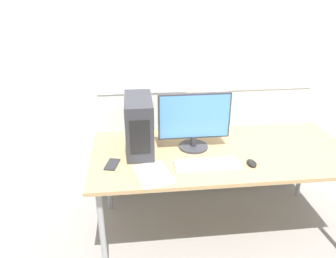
# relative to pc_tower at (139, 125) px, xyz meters

# --- Properties ---
(wall_back) EXTENTS (8.00, 0.07, 2.70)m
(wall_back) POSITION_rel_pc_tower_xyz_m (0.59, 0.47, 0.44)
(wall_back) COLOR silver
(wall_back) RESTS_ON ground_plane
(desk) EXTENTS (1.90, 0.85, 0.71)m
(desk) POSITION_rel_pc_tower_xyz_m (0.59, -0.09, -0.25)
(desk) COLOR tan
(desk) RESTS_ON ground_plane
(pc_tower) EXTENTS (0.19, 0.41, 0.40)m
(pc_tower) POSITION_rel_pc_tower_xyz_m (0.00, 0.00, 0.00)
(pc_tower) COLOR #2D2D33
(pc_tower) RESTS_ON desk
(monitor_main) EXTENTS (0.52, 0.22, 0.43)m
(monitor_main) POSITION_rel_pc_tower_xyz_m (0.40, -0.01, 0.02)
(monitor_main) COLOR #333338
(monitor_main) RESTS_ON desk
(keyboard) EXTENTS (0.44, 0.15, 0.02)m
(keyboard) POSITION_rel_pc_tower_xyz_m (0.44, -0.28, -0.19)
(keyboard) COLOR silver
(keyboard) RESTS_ON desk
(mouse) EXTENTS (0.06, 0.10, 0.03)m
(mouse) POSITION_rel_pc_tower_xyz_m (0.75, -0.30, -0.19)
(mouse) COLOR black
(mouse) RESTS_ON desk
(cell_phone) EXTENTS (0.11, 0.16, 0.01)m
(cell_phone) POSITION_rel_pc_tower_xyz_m (-0.20, -0.20, -0.20)
(cell_phone) COLOR #232328
(cell_phone) RESTS_ON desk
(paper_sheet_left) EXTENTS (0.28, 0.34, 0.00)m
(paper_sheet_left) POSITION_rel_pc_tower_xyz_m (0.07, -0.35, -0.20)
(paper_sheet_left) COLOR white
(paper_sheet_left) RESTS_ON desk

